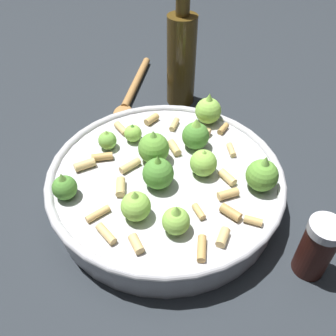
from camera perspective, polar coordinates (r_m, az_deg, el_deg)
The scene contains 5 objects.
ground_plane at distance 0.55m, azimuth -0.00°, elevation -4.71°, with size 2.40×2.40×0.00m, color #23282D.
cooking_pan at distance 0.52m, azimuth 0.17°, elevation -2.05°, with size 0.34×0.34×0.11m.
pepper_shaker at distance 0.47m, azimuth 23.39°, elevation -11.78°, with size 0.04×0.04×0.09m.
olive_oil_bottle at distance 0.71m, azimuth 2.49°, elevation 17.32°, with size 0.06×0.06×0.23m.
wooden_spoon at distance 0.78m, azimuth -5.46°, elevation 12.43°, with size 0.25×0.07×0.02m.
Camera 1 is at (0.36, -0.00, 0.41)m, focal length 37.65 mm.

